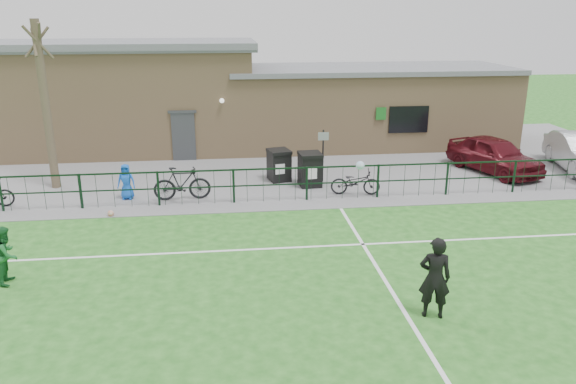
{
  "coord_description": "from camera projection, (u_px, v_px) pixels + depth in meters",
  "views": [
    {
      "loc": [
        -1.77,
        -10.17,
        6.24
      ],
      "look_at": [
        0.0,
        5.0,
        1.3
      ],
      "focal_mm": 35.0,
      "sensor_mm": 36.0,
      "label": 1
    }
  ],
  "objects": [
    {
      "name": "ground",
      "position": [
        316.0,
        324.0,
        11.73
      ],
      "size": [
        90.0,
        90.0,
        0.0
      ],
      "primitive_type": "plane",
      "color": "#205D1B",
      "rests_on": "ground"
    },
    {
      "name": "paving_strip",
      "position": [
        265.0,
        161.0,
        24.49
      ],
      "size": [
        34.0,
        13.0,
        0.02
      ],
      "primitive_type": "cube",
      "color": "slate",
      "rests_on": "ground"
    },
    {
      "name": "pitch_line_touch",
      "position": [
        278.0,
        203.0,
        19.1
      ],
      "size": [
        28.0,
        0.1,
        0.01
      ],
      "primitive_type": "cube",
      "color": "white",
      "rests_on": "ground"
    },
    {
      "name": "pitch_line_mid",
      "position": [
        292.0,
        248.0,
        15.51
      ],
      "size": [
        28.0,
        0.1,
        0.01
      ],
      "primitive_type": "cube",
      "color": "white",
      "rests_on": "ground"
    },
    {
      "name": "pitch_line_perp",
      "position": [
        408.0,
        318.0,
        11.95
      ],
      "size": [
        0.1,
        16.0,
        0.01
      ],
      "primitive_type": "cube",
      "color": "white",
      "rests_on": "ground"
    },
    {
      "name": "perimeter_fence",
      "position": [
        278.0,
        185.0,
        19.11
      ],
      "size": [
        28.0,
        0.1,
        1.2
      ],
      "primitive_type": "cube",
      "color": "black",
      "rests_on": "ground"
    },
    {
      "name": "bare_tree",
      "position": [
        46.0,
        107.0,
        19.85
      ],
      "size": [
        0.3,
        0.3,
        6.0
      ],
      "primitive_type": "cylinder",
      "color": "#4A3D2D",
      "rests_on": "ground"
    },
    {
      "name": "wheelie_bin_left",
      "position": [
        279.0,
        166.0,
        21.47
      ],
      "size": [
        0.91,
        0.99,
        1.12
      ],
      "primitive_type": "cube",
      "rotation": [
        0.0,
        0.0,
        0.24
      ],
      "color": "black",
      "rests_on": "paving_strip"
    },
    {
      "name": "wheelie_bin_right",
      "position": [
        310.0,
        170.0,
        20.81
      ],
      "size": [
        0.83,
        0.92,
        1.17
      ],
      "primitive_type": "cube",
      "rotation": [
        0.0,
        0.0,
        0.07
      ],
      "color": "black",
      "rests_on": "paving_strip"
    },
    {
      "name": "sign_post",
      "position": [
        323.0,
        156.0,
        21.19
      ],
      "size": [
        0.08,
        0.08,
        2.0
      ],
      "primitive_type": "cylinder",
      "rotation": [
        0.0,
        0.0,
        0.35
      ],
      "color": "black",
      "rests_on": "paving_strip"
    },
    {
      "name": "car_maroon",
      "position": [
        494.0,
        155.0,
        22.51
      ],
      "size": [
        2.98,
        4.54,
        1.44
      ],
      "primitive_type": "imported",
      "rotation": [
        0.0,
        0.0,
        0.33
      ],
      "color": "#4E0D15",
      "rests_on": "paving_strip"
    },
    {
      "name": "bicycle_d",
      "position": [
        182.0,
        183.0,
        19.23
      ],
      "size": [
        1.97,
        0.64,
        1.17
      ],
      "primitive_type": "imported",
      "rotation": [
        0.0,
        0.0,
        1.62
      ],
      "color": "black",
      "rests_on": "paving_strip"
    },
    {
      "name": "bicycle_e",
      "position": [
        355.0,
        182.0,
        19.82
      ],
      "size": [
        1.81,
        0.86,
        0.91
      ],
      "primitive_type": "imported",
      "rotation": [
        0.0,
        0.0,
        1.42
      ],
      "color": "black",
      "rests_on": "paving_strip"
    },
    {
      "name": "spectator_child",
      "position": [
        126.0,
        182.0,
        19.31
      ],
      "size": [
        0.63,
        0.44,
        1.24
      ],
      "primitive_type": "imported",
      "rotation": [
        0.0,
        0.0,
        -0.07
      ],
      "color": "blue",
      "rests_on": "paving_strip"
    },
    {
      "name": "goalkeeper_kick",
      "position": [
        433.0,
        275.0,
        11.82
      ],
      "size": [
        1.36,
        3.65,
        2.61
      ],
      "color": "black",
      "rests_on": "ground"
    },
    {
      "name": "outfield_player",
      "position": [
        7.0,
        255.0,
        13.35
      ],
      "size": [
        0.56,
        0.71,
        1.42
      ],
      "primitive_type": "imported",
      "rotation": [
        0.0,
        0.0,
        1.61
      ],
      "color": "#1C622C",
      "rests_on": "ground"
    },
    {
      "name": "ball_ground",
      "position": [
        111.0,
        213.0,
        17.84
      ],
      "size": [
        0.2,
        0.2,
        0.2
      ],
      "primitive_type": "sphere",
      "color": "silver",
      "rests_on": "ground"
    },
    {
      "name": "clubhouse",
      "position": [
        241.0,
        100.0,
        26.54
      ],
      "size": [
        24.25,
        5.4,
        4.96
      ],
      "color": "tan",
      "rests_on": "ground"
    }
  ]
}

